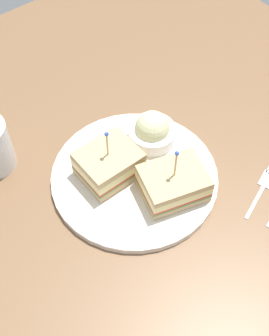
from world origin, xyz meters
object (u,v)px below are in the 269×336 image
at_px(sandwich_half_front, 109,164).
at_px(coleslaw_bowl, 152,131).
at_px(sandwich_half_back, 173,183).
at_px(plate, 134,177).
at_px(fork, 264,185).

xyz_separation_m(sandwich_half_front, coleslaw_bowl, (0.11, 0.01, -0.00)).
bearing_deg(sandwich_half_front, sandwich_half_back, -57.90).
relative_size(sandwich_half_front, sandwich_half_back, 0.88).
relative_size(plate, coleslaw_bowl, 3.35).
bearing_deg(plate, sandwich_half_front, 136.94).
distance_m(sandwich_half_front, fork, 0.27).
distance_m(coleslaw_bowl, fork, 0.22).
bearing_deg(sandwich_half_back, fork, -30.95).
xyz_separation_m(sandwich_half_front, fork, (0.20, -0.18, -0.04)).
height_order(sandwich_half_front, coleslaw_bowl, sandwich_half_front).
distance_m(plate, sandwich_half_front, 0.05).
bearing_deg(coleslaw_bowl, sandwich_half_front, -172.52).
height_order(plate, sandwich_half_back, sandwich_half_back).
bearing_deg(coleslaw_bowl, sandwich_half_back, -112.69).
relative_size(coleslaw_bowl, fork, 0.71).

